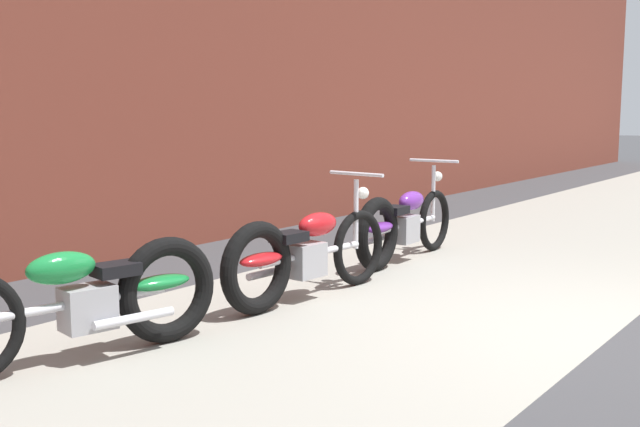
{
  "coord_description": "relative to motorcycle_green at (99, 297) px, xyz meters",
  "views": [
    {
      "loc": [
        -5.46,
        -1.44,
        1.6
      ],
      "look_at": [
        -0.57,
        2.18,
        0.75
      ],
      "focal_mm": 43.12,
      "sensor_mm": 36.0,
      "label": 1
    }
  ],
  "objects": [
    {
      "name": "motorcycle_green",
      "position": [
        0.0,
        0.0,
        0.0
      ],
      "size": [
        1.98,
        0.71,
        1.03
      ],
      "rotation": [
        0.0,
        0.0,
        2.93
      ],
      "color": "black",
      "rests_on": "ground"
    },
    {
      "name": "sidewalk_slab",
      "position": [
        2.47,
        -0.77,
        -0.4
      ],
      "size": [
        36.0,
        3.5,
        0.01
      ],
      "primitive_type": "cube",
      "color": "gray",
      "rests_on": "ground"
    },
    {
      "name": "motorcycle_red",
      "position": [
        1.88,
        -0.14,
        0.0
      ],
      "size": [
        2.01,
        0.58,
        1.03
      ],
      "rotation": [
        0.0,
        0.0,
        -0.06
      ],
      "color": "black",
      "rests_on": "ground"
    },
    {
      "name": "ground_plane",
      "position": [
        2.47,
        -2.52,
        -0.4
      ],
      "size": [
        80.0,
        80.0,
        0.0
      ],
      "primitive_type": "plane",
      "color": "#38383A"
    },
    {
      "name": "motorcycle_purple",
      "position": [
        3.78,
        0.02,
        0.0
      ],
      "size": [
        2.01,
        0.58,
        1.03
      ],
      "rotation": [
        0.0,
        0.0,
        0.05
      ],
      "color": "black",
      "rests_on": "ground"
    },
    {
      "name": "brick_building_wall",
      "position": [
        2.47,
        2.68,
        2.15
      ],
      "size": [
        36.0,
        0.5,
        5.1
      ],
      "primitive_type": "cube",
      "color": "brown",
      "rests_on": "ground"
    }
  ]
}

